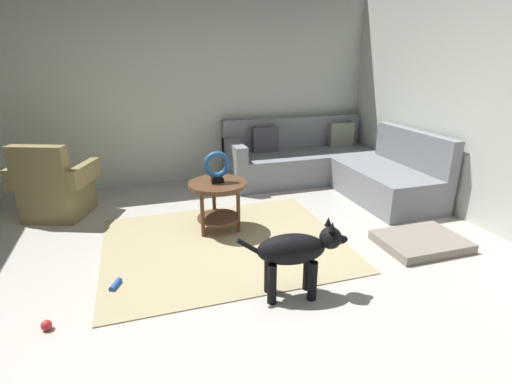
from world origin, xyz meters
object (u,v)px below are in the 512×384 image
object	(u,v)px
side_table	(218,194)
dog_toy_ball	(46,325)
armchair	(55,190)
sectional_couch	(329,166)
dog_toy_rope	(116,285)
dog	(297,252)
dog_bed_mat	(421,242)
torus_sculpture	(217,166)

from	to	relation	value
side_table	dog_toy_ball	distance (m)	1.93
armchair	dog_toy_ball	xyz separation A→B (m)	(0.22, -2.12, -0.29)
sectional_couch	dog_toy_rope	distance (m)	3.37
sectional_couch	dog	xyz separation A→B (m)	(-1.50, -2.33, 0.09)
armchair	dog_bed_mat	world-z (taller)	armchair
armchair	side_table	size ratio (longest dim) A/B	1.60
dog_bed_mat	dog	bearing A→B (deg)	-165.53
armchair	torus_sculpture	xyz separation A→B (m)	(1.68, -0.93, 0.39)
dog_toy_ball	side_table	bearing A→B (deg)	39.12
armchair	dog_toy_rope	world-z (taller)	armchair
sectional_couch	torus_sculpture	world-z (taller)	sectional_couch
dog_bed_mat	dog_toy_ball	bearing A→B (deg)	-175.72
dog_bed_mat	dog_toy_rope	world-z (taller)	dog_bed_mat
dog	torus_sculpture	bearing A→B (deg)	-157.77
dog_bed_mat	dog_toy_rope	xyz separation A→B (m)	(-2.84, 0.15, -0.02)
side_table	dog_bed_mat	size ratio (longest dim) A/B	0.75
dog	dog_toy_rope	bearing A→B (deg)	-102.62
dog_toy_rope	dog_bed_mat	bearing A→B (deg)	-2.99
torus_sculpture	sectional_couch	bearing A→B (deg)	28.76
armchair	torus_sculpture	size ratio (longest dim) A/B	2.95
dog	dog_toy_ball	xyz separation A→B (m)	(-1.77, 0.14, -0.34)
dog_bed_mat	side_table	bearing A→B (deg)	152.37
side_table	dog_toy_ball	size ratio (longest dim) A/B	8.36
torus_sculpture	dog	size ratio (longest dim) A/B	0.39
side_table	dog_toy_rope	xyz separation A→B (m)	(-1.03, -0.80, -0.39)
dog_bed_mat	dog_toy_rope	distance (m)	2.84
torus_sculpture	dog_toy_rope	xyz separation A→B (m)	(-1.03, -0.80, -0.69)
dog_bed_mat	dog_toy_ball	distance (m)	3.28
armchair	dog	bearing A→B (deg)	-27.71
sectional_couch	torus_sculpture	xyz separation A→B (m)	(-1.81, -1.00, 0.42)
armchair	dog_toy_rope	bearing A→B (deg)	-48.33
side_table	dog	bearing A→B (deg)	-76.94
torus_sculpture	dog	world-z (taller)	torus_sculpture
side_table	dog	world-z (taller)	dog
side_table	torus_sculpture	size ratio (longest dim) A/B	1.84
dog_toy_rope	armchair	bearing A→B (deg)	110.73
armchair	side_table	world-z (taller)	armchair
sectional_couch	dog	size ratio (longest dim) A/B	2.66
dog	dog_toy_rope	xyz separation A→B (m)	(-1.34, 0.53, -0.35)
sectional_couch	armchair	xyz separation A→B (m)	(-3.50, -0.06, 0.03)
armchair	dog_toy_ball	size ratio (longest dim) A/B	13.40
dog	armchair	bearing A→B (deg)	-129.49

